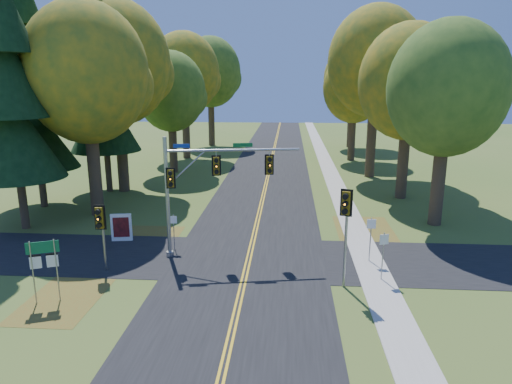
# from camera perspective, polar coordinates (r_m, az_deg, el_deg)

# --- Properties ---
(ground) EXTENTS (160.00, 160.00, 0.00)m
(ground) POSITION_cam_1_polar(r_m,az_deg,el_deg) (22.35, -1.35, -10.23)
(ground) COLOR #425E21
(ground) RESTS_ON ground
(road_main) EXTENTS (8.00, 160.00, 0.02)m
(road_main) POSITION_cam_1_polar(r_m,az_deg,el_deg) (22.35, -1.35, -10.20)
(road_main) COLOR black
(road_main) RESTS_ON ground
(road_cross) EXTENTS (60.00, 6.00, 0.02)m
(road_cross) POSITION_cam_1_polar(r_m,az_deg,el_deg) (24.18, -0.90, -8.28)
(road_cross) COLOR black
(road_cross) RESTS_ON ground
(centerline_left) EXTENTS (0.10, 160.00, 0.01)m
(centerline_left) POSITION_cam_1_polar(r_m,az_deg,el_deg) (22.35, -1.61, -10.16)
(centerline_left) COLOR gold
(centerline_left) RESTS_ON road_main
(centerline_right) EXTENTS (0.10, 160.00, 0.01)m
(centerline_right) POSITION_cam_1_polar(r_m,az_deg,el_deg) (22.33, -1.10, -10.18)
(centerline_right) COLOR gold
(centerline_right) RESTS_ON road_main
(sidewalk_east) EXTENTS (1.60, 160.00, 0.06)m
(sidewalk_east) POSITION_cam_1_polar(r_m,az_deg,el_deg) (22.64, 14.73, -10.30)
(sidewalk_east) COLOR #9E998E
(sidewalk_east) RESTS_ON ground
(leaf_patch_w_near) EXTENTS (4.00, 6.00, 0.00)m
(leaf_patch_w_near) POSITION_cam_1_polar(r_m,az_deg,el_deg) (27.32, -14.31, -6.08)
(leaf_patch_w_near) COLOR brown
(leaf_patch_w_near) RESTS_ON ground
(leaf_patch_e) EXTENTS (3.50, 8.00, 0.00)m
(leaf_patch_e) POSITION_cam_1_polar(r_m,az_deg,el_deg) (28.25, 13.77, -5.37)
(leaf_patch_e) COLOR brown
(leaf_patch_e) RESTS_ON ground
(leaf_patch_w_far) EXTENTS (3.00, 5.00, 0.00)m
(leaf_patch_w_far) POSITION_cam_1_polar(r_m,az_deg,el_deg) (21.75, -22.73, -12.08)
(leaf_patch_w_far) COLOR brown
(leaf_patch_w_far) RESTS_ON ground
(tree_w_a) EXTENTS (8.00, 8.00, 14.15)m
(tree_w_a) POSITION_cam_1_polar(r_m,az_deg,el_deg) (32.46, -20.29, 13.68)
(tree_w_a) COLOR #38281C
(tree_w_a) RESTS_ON ground
(tree_e_a) EXTENTS (7.20, 7.20, 12.73)m
(tree_e_a) POSITION_cam_1_polar(r_m,az_deg,el_deg) (30.62, 22.87, 11.70)
(tree_e_a) COLOR #38281C
(tree_e_a) RESTS_ON ground
(tree_w_b) EXTENTS (8.60, 8.60, 15.38)m
(tree_w_b) POSITION_cam_1_polar(r_m,az_deg,el_deg) (39.10, -16.99, 15.12)
(tree_w_b) COLOR #38281C
(tree_w_b) RESTS_ON ground
(tree_e_b) EXTENTS (7.60, 7.60, 13.33)m
(tree_e_b) POSITION_cam_1_polar(r_m,az_deg,el_deg) (36.99, 18.68, 12.82)
(tree_e_b) COLOR #38281C
(tree_e_b) RESTS_ON ground
(tree_w_c) EXTENTS (6.80, 6.80, 11.91)m
(tree_w_c) POSITION_cam_1_polar(r_m,az_deg,el_deg) (46.25, -10.52, 12.19)
(tree_w_c) COLOR #38281C
(tree_w_c) RESTS_ON ground
(tree_e_c) EXTENTS (8.80, 8.80, 15.79)m
(tree_e_c) POSITION_cam_1_polar(r_m,az_deg,el_deg) (44.72, 14.85, 15.40)
(tree_e_c) COLOR #38281C
(tree_e_c) RESTS_ON ground
(tree_w_d) EXTENTS (8.20, 8.20, 14.56)m
(tree_w_d) POSITION_cam_1_polar(r_m,az_deg,el_deg) (54.85, -8.89, 14.40)
(tree_w_d) COLOR #38281C
(tree_w_d) RESTS_ON ground
(tree_e_d) EXTENTS (7.00, 7.00, 12.32)m
(tree_e_d) POSITION_cam_1_polar(r_m,az_deg,el_deg) (53.68, 12.24, 12.62)
(tree_e_d) COLOR #38281C
(tree_e_d) RESTS_ON ground
(tree_w_e) EXTENTS (8.40, 8.40, 14.97)m
(tree_w_e) POSITION_cam_1_polar(r_m,az_deg,el_deg) (65.32, -5.65, 14.64)
(tree_w_e) COLOR #38281C
(tree_w_e) RESTS_ON ground
(tree_e_e) EXTENTS (7.80, 7.80, 13.74)m
(tree_e_e) POSITION_cam_1_polar(r_m,az_deg,el_deg) (64.44, 12.06, 13.64)
(tree_e_e) COLOR #38281C
(tree_e_e) RESTS_ON ground
(pine_a) EXTENTS (5.60, 5.60, 19.48)m
(pine_a) POSITION_cam_1_polar(r_m,az_deg,el_deg) (31.05, -28.65, 12.33)
(pine_a) COLOR #38281C
(pine_a) RESTS_ON ground
(pine_b) EXTENTS (5.60, 5.60, 17.31)m
(pine_b) POSITION_cam_1_polar(r_m,az_deg,el_deg) (36.12, -26.24, 10.95)
(pine_b) COLOR #38281C
(pine_b) RESTS_ON ground
(pine_c) EXTENTS (5.60, 5.60, 20.56)m
(pine_c) POSITION_cam_1_polar(r_m,az_deg,el_deg) (39.29, -18.86, 13.98)
(pine_c) COLOR #38281C
(pine_c) RESTS_ON ground
(traffic_mast) EXTENTS (6.93, 1.62, 6.36)m
(traffic_mast) POSITION_cam_1_polar(r_m,az_deg,el_deg) (23.55, -6.93, 1.43)
(traffic_mast) COLOR #919498
(traffic_mast) RESTS_ON ground
(east_signal_pole) EXTENTS (0.51, 0.61, 4.60)m
(east_signal_pole) POSITION_cam_1_polar(r_m,az_deg,el_deg) (20.08, 11.18, -2.70)
(east_signal_pole) COLOR gray
(east_signal_pole) RESTS_ON ground
(ped_signal_pole) EXTENTS (0.54, 0.62, 3.39)m
(ped_signal_pole) POSITION_cam_1_polar(r_m,az_deg,el_deg) (22.94, -18.85, -3.63)
(ped_signal_pole) COLOR gray
(ped_signal_pole) RESTS_ON ground
(route_sign_cluster) EXTENTS (1.21, 0.50, 2.75)m
(route_sign_cluster) POSITION_cam_1_polar(r_m,az_deg,el_deg) (20.95, -25.02, -7.56)
(route_sign_cluster) COLOR gray
(route_sign_cluster) RESTS_ON ground
(info_kiosk) EXTENTS (1.19, 0.35, 1.63)m
(info_kiosk) POSITION_cam_1_polar(r_m,az_deg,el_deg) (27.54, -16.47, -4.29)
(info_kiosk) COLOR white
(info_kiosk) RESTS_ON ground
(reg_sign_e_north) EXTENTS (0.45, 0.08, 2.37)m
(reg_sign_e_north) POSITION_cam_1_polar(r_m,az_deg,el_deg) (23.91, 14.16, -4.85)
(reg_sign_e_north) COLOR gray
(reg_sign_e_north) RESTS_ON ground
(reg_sign_e_south) EXTENTS (0.43, 0.18, 2.34)m
(reg_sign_e_south) POSITION_cam_1_polar(r_m,az_deg,el_deg) (21.90, 15.64, -6.75)
(reg_sign_e_south) COLOR gray
(reg_sign_e_south) RESTS_ON ground
(reg_sign_w) EXTENTS (0.38, 0.07, 2.00)m
(reg_sign_w) POSITION_cam_1_polar(r_m,az_deg,el_deg) (25.30, -10.26, -4.20)
(reg_sign_w) COLOR gray
(reg_sign_w) RESTS_ON ground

